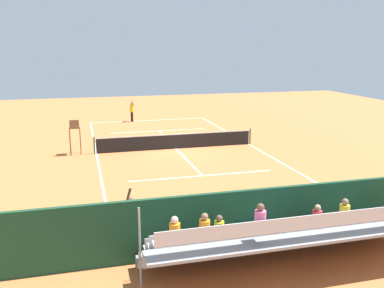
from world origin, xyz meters
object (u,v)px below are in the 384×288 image
bleacher_stand (291,236)px  equipment_bag (298,228)px  courtside_bench (342,212)px  line_judge (132,217)px  tennis_ball_near (153,122)px  tennis_net (176,141)px  umpire_chair (75,133)px  tennis_racket (124,120)px  tennis_player (132,110)px

bleacher_stand → equipment_bag: 2.48m
courtside_bench → line_judge: line_judge is taller
tennis_ball_near → line_judge: bearing=78.4°
equipment_bag → tennis_ball_near: 23.32m
tennis_net → courtside_bench: bearing=103.3°
tennis_net → line_judge: size_ratio=5.35×
courtside_bench → tennis_net: bearing=-76.7°
umpire_chair → tennis_racket: bearing=-109.7°
tennis_racket → tennis_ball_near: bearing=144.9°
umpire_chair → tennis_net: bearing=178.2°
equipment_bag → tennis_racket: size_ratio=1.56×
tennis_racket → line_judge: bearing=84.7°
umpire_chair → tennis_racket: size_ratio=3.72×
tennis_ball_near → line_judge: (4.66, 22.76, 0.98)m
equipment_bag → tennis_racket: equipment_bag is taller
courtside_bench → tennis_ball_near: bearing=-82.9°
bleacher_stand → tennis_net: bearing=-90.0°
tennis_net → line_judge: 13.60m
umpire_chair → tennis_ball_near: bearing=-123.6°
umpire_chair → line_judge: 13.18m
umpire_chair → tennis_player: bearing=-114.0°
bleacher_stand → line_judge: bleacher_stand is taller
bleacher_stand → tennis_racket: (2.14, -26.93, -0.93)m
tennis_net → umpire_chair: size_ratio=4.81×
umpire_chair → courtside_bench: bearing=124.8°
courtside_bench → umpire_chair: bearing=-55.2°
bleacher_stand → equipment_bag: size_ratio=10.07×
equipment_bag → umpire_chair: bearing=-61.0°
courtside_bench → tennis_ball_near: size_ratio=27.27×
tennis_player → tennis_ball_near: tennis_player is taller
tennis_net → bleacher_stand: bearing=90.0°
equipment_bag → tennis_racket: 25.22m
bleacher_stand → tennis_player: bearing=-86.8°
umpire_chair → tennis_racket: 12.16m
line_judge → equipment_bag: bearing=174.6°
tennis_net → tennis_player: 10.94m
courtside_bench → tennis_player: (4.61, -24.11, 0.46)m
bleacher_stand → umpire_chair: bleacher_stand is taller
umpire_chair → line_judge: size_ratio=1.11×
tennis_net → bleacher_stand: bleacher_stand is taller
umpire_chair → line_judge: umpire_chair is taller
equipment_bag → tennis_ball_near: size_ratio=13.64×
tennis_player → line_judge: (2.95, 23.69, 0.00)m
tennis_net → umpire_chair: umpire_chair is taller
tennis_player → line_judge: size_ratio=1.00×
bleacher_stand → tennis_racket: bearing=-85.5°
courtside_bench → tennis_player: 24.55m
bleacher_stand → equipment_bag: (-1.33, -1.95, -0.77)m
equipment_bag → tennis_ball_near: bearing=-87.4°
tennis_player → tennis_racket: tennis_player is taller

